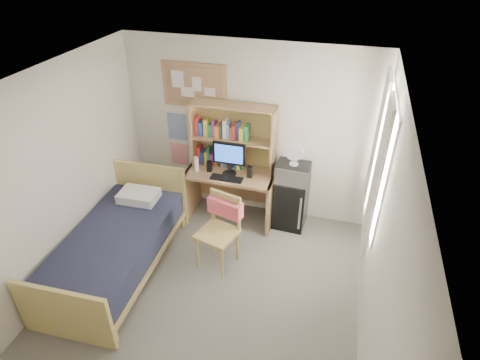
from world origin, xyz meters
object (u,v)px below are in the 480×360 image
(bulletin_board, at_px, (194,85))
(microwave, at_px, (293,173))
(desk_chair, at_px, (217,233))
(bed, at_px, (116,251))
(speaker_right, at_px, (250,172))
(desk_fan, at_px, (295,154))
(speaker_left, at_px, (209,166))
(monitor, at_px, (229,159))
(desk, at_px, (231,195))
(mini_fridge, at_px, (291,202))

(bulletin_board, distance_m, microwave, 1.84)
(desk_chair, height_order, bed, desk_chair)
(speaker_right, relative_size, desk_fan, 0.54)
(desk_chair, relative_size, speaker_left, 6.30)
(bulletin_board, distance_m, speaker_right, 1.43)
(monitor, xyz_separation_m, desk_fan, (0.89, 0.12, 0.15))
(desk, height_order, mini_fridge, desk)
(bed, bearing_deg, speaker_right, 43.45)
(bed, xyz_separation_m, microwave, (1.97, 1.53, 0.61))
(monitor, relative_size, microwave, 1.08)
(mini_fridge, height_order, microwave, microwave)
(desk, distance_m, monitor, 0.65)
(speaker_right, bearing_deg, bulletin_board, 157.12)
(bulletin_board, height_order, microwave, bulletin_board)
(speaker_right, xyz_separation_m, desk_fan, (0.59, 0.12, 0.31))
(speaker_left, relative_size, desk_fan, 0.51)
(speaker_left, bearing_deg, speaker_right, 0.00)
(mini_fridge, bearing_deg, desk_chair, -122.00)
(mini_fridge, xyz_separation_m, speaker_right, (-0.59, -0.14, 0.50))
(desk, relative_size, mini_fridge, 1.66)
(bulletin_board, distance_m, desk_chair, 2.09)
(bulletin_board, bearing_deg, speaker_left, -50.63)
(mini_fridge, bearing_deg, speaker_right, -163.89)
(speaker_right, bearing_deg, desk_chair, -100.39)
(bulletin_board, xyz_separation_m, speaker_left, (0.32, -0.38, -1.04))
(monitor, height_order, speaker_left, monitor)
(bulletin_board, bearing_deg, bed, -104.57)
(desk, relative_size, monitor, 2.60)
(bed, bearing_deg, monitor, 50.36)
(speaker_right, xyz_separation_m, microwave, (0.59, 0.12, 0.02))
(bulletin_board, distance_m, mini_fridge, 2.17)
(bed, bearing_deg, bulletin_board, 73.31)
(bulletin_board, height_order, desk_fan, bulletin_board)
(desk_fan, bearing_deg, mini_fridge, 90.00)
(bed, relative_size, microwave, 4.70)
(bed, height_order, microwave, microwave)
(monitor, distance_m, microwave, 0.91)
(bed, height_order, desk_fan, desk_fan)
(mini_fridge, distance_m, speaker_left, 1.30)
(bulletin_board, distance_m, speaker_left, 1.15)
(bulletin_board, bearing_deg, mini_fridge, -9.19)
(monitor, bearing_deg, bed, -127.71)
(desk_chair, xyz_separation_m, desk_fan, (0.76, 1.08, 0.69))
(microwave, distance_m, desk_fan, 0.29)
(desk, distance_m, desk_chair, 1.03)
(bulletin_board, bearing_deg, microwave, -9.93)
(speaker_left, distance_m, microwave, 1.20)
(speaker_left, height_order, desk_fan, desk_fan)
(desk_chair, height_order, speaker_right, desk_chair)
(desk, relative_size, desk_chair, 1.27)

